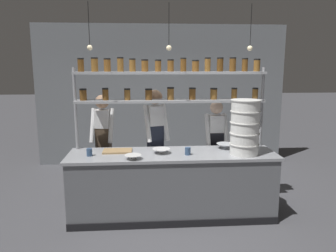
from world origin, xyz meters
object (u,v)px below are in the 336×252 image
Objects in this scene: chef_left at (103,140)px; cutting_board at (118,151)px; chef_center at (155,137)px; prep_bowl_center_back at (133,157)px; serving_cup_front at (89,152)px; spice_shelf_unit at (170,87)px; container_stack at (245,127)px; chef_right at (216,144)px; serving_cup_by_board at (188,151)px; prep_bowl_near_left at (225,146)px; prep_bowl_center_front at (161,151)px.

chef_left reaches higher than cutting_board.
chef_center is 0.90m from prep_bowl_center_back.
serving_cup_front is (-0.59, 0.20, 0.02)m from prep_bowl_center_back.
spice_shelf_unit is at bearing 48.72° from prep_bowl_center_back.
chef_left reaches higher than serving_cup_front.
prep_bowl_center_back is (-0.32, -0.84, -0.07)m from chef_center.
chef_left is 0.83m from chef_center.
chef_center is at bearing 39.10° from cutting_board.
chef_center is 0.71m from cutting_board.
chef_center is at bearing 130.96° from spice_shelf_unit.
container_stack is (1.18, -0.70, 0.28)m from chef_center.
chef_center is at bearing 179.35° from chef_right.
serving_cup_by_board is (0.96, -0.23, 0.04)m from cutting_board.
chef_left is 1.77m from chef_right.
serving_cup_front is (-0.90, -0.63, -0.05)m from chef_center.
chef_right is 2.11× the size of container_stack.
prep_bowl_near_left is 2.58× the size of serving_cup_front.
container_stack is 0.83m from serving_cup_by_board.
serving_cup_by_board reaches higher than prep_bowl_center_front.
prep_bowl_center_front is at bearing 164.22° from serving_cup_by_board.
chef_left is at bearing 116.46° from prep_bowl_center_back.
prep_bowl_center_back reaches higher than cutting_board.
serving_cup_front reaches higher than prep_bowl_center_front.
chef_center is 1.40m from container_stack.
prep_bowl_center_front is (-1.12, 0.12, -0.34)m from container_stack.
prep_bowl_center_back is at bearing -148.05° from chef_right.
serving_cup_front is 1.32m from serving_cup_by_board.
container_stack reaches higher than prep_bowl_center_back.
container_stack is (0.23, -0.72, 0.40)m from chef_right.
prep_bowl_center_back is (-0.53, -0.60, -0.85)m from spice_shelf_unit.
chef_left is 16.34× the size of serving_cup_by_board.
chef_right is 5.93× the size of prep_bowl_near_left.
chef_center is 0.79m from serving_cup_by_board.
chef_left reaches higher than container_stack.
spice_shelf_unit reaches higher than chef_right.
container_stack is 7.30× the size of serving_cup_by_board.
prep_bowl_near_left is (1.55, 0.07, 0.02)m from cutting_board.
prep_bowl_center_front is 1.11× the size of prep_bowl_center_back.
chef_left is 16.26× the size of serving_cup_front.
container_stack is (1.99, -0.86, 0.33)m from chef_left.
container_stack reaches higher than serving_cup_by_board.
chef_right reaches higher than serving_cup_front.
spice_shelf_unit is 3.69× the size of container_stack.
chef_left reaches higher than prep_bowl_center_front.
prep_bowl_center_back is at bearing -55.33° from chef_left.
chef_right is at bearing 19.58° from serving_cup_front.
chef_center reaches higher than serving_cup_by_board.
prep_bowl_near_left is at bearing 19.15° from prep_bowl_center_back.
prep_bowl_center_back is (-1.27, -0.86, 0.06)m from chef_right.
serving_cup_by_board is (0.35, -0.10, 0.02)m from prep_bowl_center_front.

